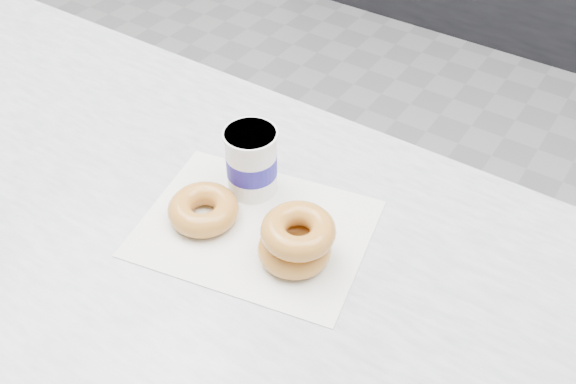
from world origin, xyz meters
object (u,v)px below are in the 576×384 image
counter (144,342)px  coffee_cup (252,161)px  donut_single (203,209)px  donut_stack (296,240)px

counter → coffee_cup: (0.21, 0.13, 0.51)m
donut_single → donut_stack: (0.16, 0.01, 0.02)m
counter → donut_stack: size_ratio=20.27×
coffee_cup → donut_single: bearing=-84.6°
donut_single → donut_stack: donut_stack is taller
donut_stack → coffee_cup: (-0.14, 0.09, 0.02)m
coffee_cup → counter: bearing=-130.0°
counter → donut_stack: 0.60m
counter → donut_single: donut_single is taller
donut_stack → counter: bearing=-172.6°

